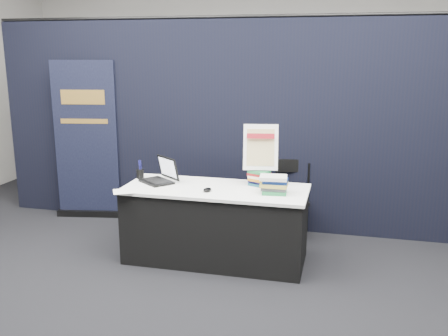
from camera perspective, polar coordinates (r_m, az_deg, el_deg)
floor at (r=4.66m, az=-2.72°, el=-12.99°), size 8.00×8.00×0.00m
wall_back at (r=8.09m, az=5.37°, el=11.09°), size 8.00×0.02×3.50m
drape_partition at (r=5.79m, az=1.67°, el=4.77°), size 6.00×0.08×2.40m
display_table at (r=4.99m, az=-0.97°, el=-6.40°), size 1.80×0.75×0.75m
laptop at (r=5.13m, az=-7.56°, el=-0.90°), size 0.41×0.44×0.25m
mouse at (r=4.75m, az=-1.92°, el=-2.49°), size 0.09×0.12×0.03m
brochure_left at (r=4.85m, az=-10.97°, el=-2.60°), size 0.32×0.29×0.00m
brochure_mid at (r=4.76m, az=-6.63°, el=-2.75°), size 0.27×0.20×0.00m
brochure_right at (r=4.86m, az=-7.78°, el=-2.45°), size 0.32×0.25×0.00m
pen_cup at (r=5.30m, az=-9.56°, el=-0.65°), size 0.08×0.08×0.10m
book_stack_tall at (r=4.95m, az=4.09°, el=-1.14°), size 0.23×0.21×0.15m
book_stack_short at (r=4.70m, az=5.76°, el=-1.88°), size 0.26×0.21×0.17m
info_sign at (r=4.91m, az=4.21°, el=2.32°), size 0.36×0.19×0.46m
pullup_banner at (r=6.40m, az=-15.42°, el=2.06°), size 0.83×0.24×1.95m
stacking_chair at (r=5.66m, az=7.61°, el=-3.06°), size 0.46×0.47×0.85m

